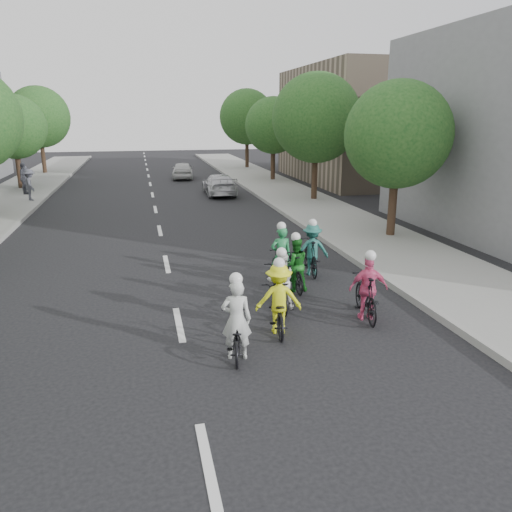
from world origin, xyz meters
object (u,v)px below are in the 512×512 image
object	(u,v)px
spectator_0	(30,185)
spectator_2	(25,178)
cyclist_1	(280,261)
cyclist_3	(280,286)
cyclist_0	(367,293)
cyclist_2	(278,305)
cyclist_6	(236,330)
cyclist_5	(311,253)
follow_car_lead	(219,185)
spectator_1	(24,178)
cyclist_4	(294,268)
follow_car_trail	(183,170)

from	to	relation	value
spectator_0	spectator_2	size ratio (longest dim) A/B	1.13
cyclist_1	cyclist_3	distance (m)	2.00
cyclist_3	cyclist_0	bearing A→B (deg)	154.29
cyclist_2	cyclist_6	distance (m)	1.51
cyclist_1	spectator_0	xyz separation A→B (m)	(-9.69, 16.14, 0.38)
cyclist_0	cyclist_5	bearing A→B (deg)	-77.89
cyclist_2	follow_car_lead	size ratio (longest dim) A/B	0.43
cyclist_2	spectator_0	xyz separation A→B (m)	(-8.71, 19.44, 0.37)
cyclist_1	spectator_0	size ratio (longest dim) A/B	1.05
cyclist_1	spectator_1	distance (m)	21.34
cyclist_5	spectator_2	distance (m)	23.01
cyclist_1	cyclist_6	distance (m)	4.78
cyclist_0	cyclist_1	size ratio (longest dim) A/B	1.05
spectator_1	spectator_2	bearing A→B (deg)	14.45
cyclist_2	cyclist_4	bearing A→B (deg)	-106.22
follow_car_lead	spectator_1	size ratio (longest dim) A/B	2.32
cyclist_1	cyclist_5	world-z (taller)	cyclist_1
cyclist_4	follow_car_lead	bearing A→B (deg)	-91.07
cyclist_6	spectator_1	bearing A→B (deg)	-60.04
follow_car_lead	follow_car_trail	distance (m)	8.64
cyclist_3	cyclist_5	distance (m)	2.95
cyclist_1	cyclist_6	bearing A→B (deg)	62.44
cyclist_4	spectator_0	distance (m)	19.58
follow_car_trail	spectator_2	size ratio (longest dim) A/B	2.49
cyclist_6	spectator_0	bearing A→B (deg)	-59.77
cyclist_3	cyclist_6	bearing A→B (deg)	62.70
follow_car_lead	spectator_2	size ratio (longest dim) A/B	2.86
cyclist_3	spectator_2	xyz separation A→B (m)	(-10.21, 22.15, 0.33)
cyclist_6	follow_car_trail	size ratio (longest dim) A/B	0.48
cyclist_3	cyclist_5	size ratio (longest dim) A/B	1.07
cyclist_1	spectator_2	distance (m)	22.91
cyclist_3	cyclist_4	size ratio (longest dim) A/B	1.14
cyclist_0	cyclist_2	distance (m)	2.26
cyclist_2	cyclist_5	xyz separation A→B (m)	(2.10, 3.81, 0.04)
spectator_0	spectator_1	bearing A→B (deg)	-3.82
cyclist_3	cyclist_4	bearing A→B (deg)	-115.59
cyclist_1	cyclist_5	distance (m)	1.23
cyclist_2	cyclist_6	world-z (taller)	cyclist_6
cyclist_2	spectator_0	size ratio (longest dim) A/B	1.10
cyclist_6	spectator_2	bearing A→B (deg)	-60.70
cyclist_4	spectator_1	bearing A→B (deg)	-60.00
cyclist_6	follow_car_trail	xyz separation A→B (m)	(1.51, 29.47, 0.07)
cyclist_6	cyclist_4	bearing A→B (deg)	-113.31
cyclist_0	cyclist_6	distance (m)	3.60
cyclist_4	cyclist_6	distance (m)	4.22
cyclist_2	spectator_0	world-z (taller)	spectator_0
spectator_0	follow_car_trail	bearing A→B (deg)	-66.66
follow_car_lead	cyclist_4	bearing A→B (deg)	88.55
follow_car_lead	spectator_1	world-z (taller)	spectator_1
cyclist_5	spectator_0	world-z (taller)	spectator_0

